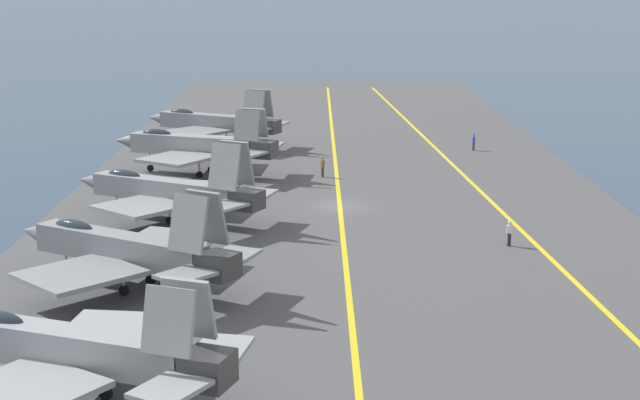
# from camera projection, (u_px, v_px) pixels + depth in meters

# --- Properties ---
(ground_plane) EXTENTS (2000.00, 2000.00, 0.00)m
(ground_plane) POSITION_uv_depth(u_px,v_px,m) (340.00, 211.00, 77.90)
(ground_plane) COLOR #2D425B
(carrier_deck) EXTENTS (185.18, 45.16, 0.40)m
(carrier_deck) POSITION_uv_depth(u_px,v_px,m) (340.00, 209.00, 77.85)
(carrier_deck) COLOR #4C4C4F
(carrier_deck) RESTS_ON ground
(deck_stripe_foul_line) EXTENTS (166.36, 10.68, 0.01)m
(deck_stripe_foul_line) POSITION_uv_depth(u_px,v_px,m) (496.00, 206.00, 77.85)
(deck_stripe_foul_line) COLOR yellow
(deck_stripe_foul_line) RESTS_ON carrier_deck
(deck_stripe_centerline) EXTENTS (166.66, 0.36, 0.01)m
(deck_stripe_centerline) POSITION_uv_depth(u_px,v_px,m) (340.00, 206.00, 77.81)
(deck_stripe_centerline) COLOR yellow
(deck_stripe_centerline) RESTS_ON carrier_deck
(parked_jet_nearest) EXTENTS (12.63, 15.37, 6.15)m
(parked_jet_nearest) POSITION_uv_depth(u_px,v_px,m) (73.00, 349.00, 41.05)
(parked_jet_nearest) COLOR #93999E
(parked_jet_nearest) RESTS_ON carrier_deck
(parked_jet_second) EXTENTS (13.93, 15.71, 6.35)m
(parked_jet_second) POSITION_uv_depth(u_px,v_px,m) (126.00, 249.00, 57.02)
(parked_jet_second) COLOR gray
(parked_jet_second) RESTS_ON carrier_deck
(parked_jet_third) EXTENTS (12.90, 16.24, 6.38)m
(parked_jet_third) POSITION_uv_depth(u_px,v_px,m) (169.00, 190.00, 72.84)
(parked_jet_third) COLOR gray
(parked_jet_third) RESTS_ON carrier_deck
(parked_jet_fourth) EXTENTS (14.01, 16.26, 6.30)m
(parked_jet_fourth) POSITION_uv_depth(u_px,v_px,m) (196.00, 146.00, 89.43)
(parked_jet_fourth) COLOR gray
(parked_jet_fourth) RESTS_ON carrier_deck
(parked_jet_fifth) EXTENTS (12.59, 16.08, 6.34)m
(parked_jet_fifth) POSITION_uv_depth(u_px,v_px,m) (214.00, 122.00, 104.41)
(parked_jet_fifth) COLOR gray
(parked_jet_fifth) RESTS_ON carrier_deck
(crew_brown_vest) EXTENTS (0.45, 0.40, 1.86)m
(crew_brown_vest) POSITION_uv_depth(u_px,v_px,m) (323.00, 166.00, 88.71)
(crew_brown_vest) COLOR #383328
(crew_brown_vest) RESTS_ON carrier_deck
(crew_white_vest) EXTENTS (0.31, 0.41, 1.75)m
(crew_white_vest) POSITION_uv_depth(u_px,v_px,m) (509.00, 232.00, 66.19)
(crew_white_vest) COLOR #232328
(crew_white_vest) RESTS_ON carrier_deck
(crew_blue_vest) EXTENTS (0.39, 0.27, 1.76)m
(crew_blue_vest) POSITION_uv_depth(u_px,v_px,m) (474.00, 141.00, 102.12)
(crew_blue_vest) COLOR #383328
(crew_blue_vest) RESTS_ON carrier_deck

